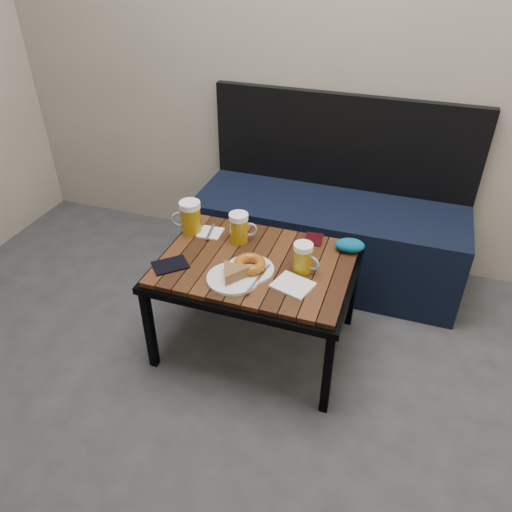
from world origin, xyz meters
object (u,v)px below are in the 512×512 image
(beer_mug_left, at_px, (190,217))
(plate_pie, at_px, (233,275))
(bench, at_px, (328,231))
(knit_pouch, at_px, (350,245))
(plate_bagel, at_px, (250,266))
(beer_mug_right, at_px, (303,258))
(cafe_table, at_px, (256,270))
(passport_navy, at_px, (170,265))
(passport_burgundy, at_px, (314,239))
(beer_mug_centre, at_px, (239,228))

(beer_mug_left, distance_m, plate_pie, 0.43)
(bench, distance_m, knit_pouch, 0.54)
(plate_bagel, bearing_deg, beer_mug_right, 19.84)
(beer_mug_right, relative_size, plate_pie, 0.60)
(cafe_table, xyz_separation_m, beer_mug_right, (0.20, 0.00, 0.11))
(passport_navy, relative_size, passport_burgundy, 1.33)
(beer_mug_centre, xyz_separation_m, beer_mug_right, (0.32, -0.13, -0.00))
(passport_burgundy, distance_m, knit_pouch, 0.17)
(plate_bagel, bearing_deg, passport_navy, -167.44)
(beer_mug_left, xyz_separation_m, beer_mug_right, (0.57, -0.13, -0.01))
(plate_bagel, height_order, knit_pouch, same)
(beer_mug_left, bearing_deg, beer_mug_right, 151.32)
(beer_mug_left, bearing_deg, passport_burgundy, 175.86)
(knit_pouch, bearing_deg, bench, 110.72)
(beer_mug_right, relative_size, plate_bagel, 0.49)
(plate_bagel, relative_size, passport_navy, 1.85)
(beer_mug_left, relative_size, passport_navy, 1.08)
(plate_pie, relative_size, passport_navy, 1.51)
(beer_mug_left, xyz_separation_m, beer_mug_centre, (0.24, -0.00, -0.01))
(passport_navy, bearing_deg, cafe_table, 71.23)
(passport_burgundy, bearing_deg, knit_pouch, -17.61)
(beer_mug_right, bearing_deg, plate_bagel, -145.77)
(cafe_table, bearing_deg, plate_bagel, -92.32)
(cafe_table, relative_size, beer_mug_left, 5.48)
(bench, relative_size, cafe_table, 1.67)
(cafe_table, bearing_deg, beer_mug_left, 160.05)
(passport_burgundy, bearing_deg, bench, 85.47)
(passport_burgundy, bearing_deg, cafe_table, -133.15)
(beer_mug_right, xyz_separation_m, passport_navy, (-0.53, -0.15, -0.06))
(beer_mug_left, relative_size, beer_mug_centre, 1.12)
(bench, height_order, knit_pouch, bench)
(cafe_table, distance_m, plate_pie, 0.17)
(beer_mug_centre, height_order, beer_mug_right, beer_mug_centre)
(bench, distance_m, beer_mug_left, 0.81)
(knit_pouch, bearing_deg, plate_bagel, -142.23)
(plate_bagel, height_order, passport_navy, plate_bagel)
(bench, distance_m, plate_bagel, 0.79)
(passport_navy, bearing_deg, passport_burgundy, 84.30)
(beer_mug_centre, height_order, knit_pouch, beer_mug_centre)
(beer_mug_left, xyz_separation_m, plate_bagel, (0.36, -0.20, -0.05))
(beer_mug_centre, bearing_deg, cafe_table, -70.58)
(beer_mug_centre, relative_size, plate_pie, 0.64)
(plate_pie, relative_size, passport_burgundy, 2.01)
(bench, xyz_separation_m, plate_bagel, (-0.19, -0.73, 0.22))
(cafe_table, xyz_separation_m, knit_pouch, (0.36, 0.21, 0.07))
(plate_pie, height_order, knit_pouch, plate_pie)
(cafe_table, bearing_deg, knit_pouch, 30.12)
(beer_mug_centre, distance_m, beer_mug_right, 0.35)
(beer_mug_right, relative_size, passport_navy, 0.90)
(passport_navy, bearing_deg, beer_mug_centre, 100.40)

